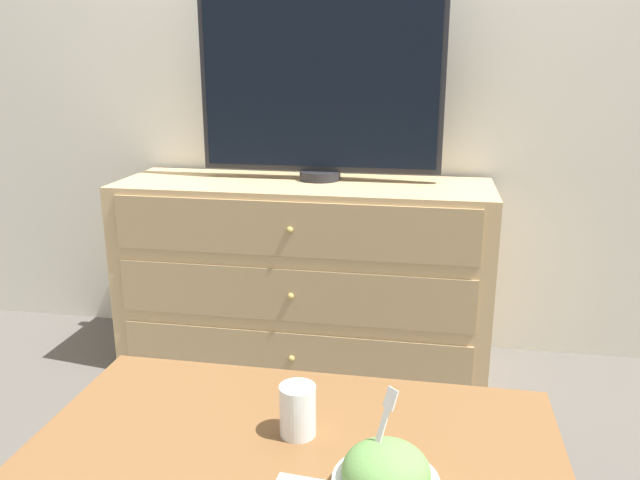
# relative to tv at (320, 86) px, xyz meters

# --- Properties ---
(ground_plane) EXTENTS (12.00, 12.00, 0.00)m
(ground_plane) POSITION_rel_tv_xyz_m (0.06, 0.19, -1.08)
(ground_plane) COLOR #56514C
(wall_back) EXTENTS (12.00, 0.05, 2.60)m
(wall_back) POSITION_rel_tv_xyz_m (0.06, 0.21, 0.22)
(wall_back) COLOR silver
(wall_back) RESTS_ON ground_plane
(dresser) EXTENTS (1.41, 0.47, 0.73)m
(dresser) POSITION_rel_tv_xyz_m (-0.05, -0.07, -0.72)
(dresser) COLOR tan
(dresser) RESTS_ON ground_plane
(tv) EXTENTS (0.91, 0.16, 0.68)m
(tv) POSITION_rel_tv_xyz_m (0.00, 0.00, 0.00)
(tv) COLOR #232328
(tv) RESTS_ON dresser
(coffee_table) EXTENTS (1.03, 0.62, 0.46)m
(coffee_table) POSITION_rel_tv_xyz_m (0.18, -1.32, -0.68)
(coffee_table) COLOR brown
(coffee_table) RESTS_ON ground_plane
(takeout_bowl) EXTENTS (0.18, 0.18, 0.18)m
(takeout_bowl) POSITION_rel_tv_xyz_m (0.37, -1.42, -0.59)
(takeout_bowl) COLOR silver
(takeout_bowl) RESTS_ON coffee_table
(drink_cup) EXTENTS (0.07, 0.07, 0.11)m
(drink_cup) POSITION_rel_tv_xyz_m (0.18, -1.27, -0.58)
(drink_cup) COLOR white
(drink_cup) RESTS_ON coffee_table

